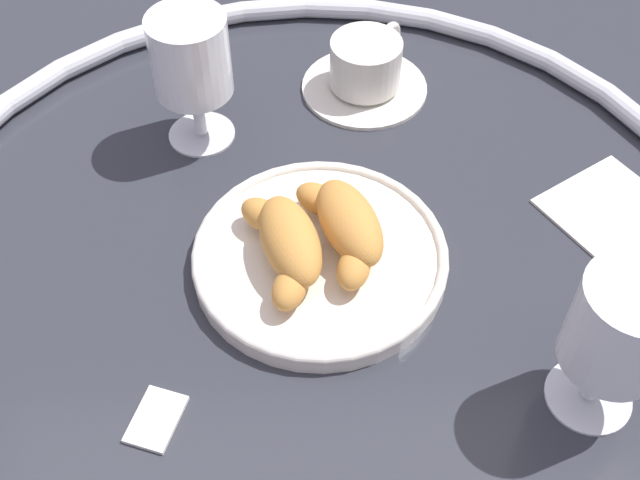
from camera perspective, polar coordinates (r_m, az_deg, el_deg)
ground_plane at (r=0.72m, az=-0.51°, el=-1.73°), size 2.20×2.20×0.00m
table_chrome_rim at (r=0.71m, az=-0.52°, el=-1.14°), size 0.79×0.79×0.02m
pastry_plate at (r=0.72m, az=0.00°, el=-0.99°), size 0.23×0.23×0.02m
croissant_large at (r=0.70m, az=1.84°, el=1.09°), size 0.13×0.09×0.04m
croissant_small at (r=0.69m, az=-2.38°, el=-0.20°), size 0.13×0.09×0.04m
coffee_cup_near at (r=0.88m, az=3.27°, el=11.96°), size 0.14×0.14×0.06m
juice_glass_left at (r=0.61m, az=20.49°, el=-6.09°), size 0.08×0.08×0.14m
juice_glass_right at (r=0.79m, az=-9.10°, el=12.35°), size 0.08×0.08×0.14m
sugar_packet at (r=0.65m, az=-11.53°, el=-12.22°), size 0.06×0.05×0.01m
folded_napkin at (r=0.81m, az=20.06°, el=1.90°), size 0.15×0.15×0.01m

